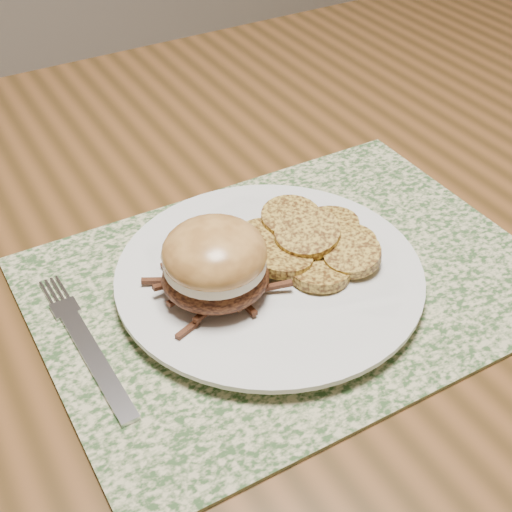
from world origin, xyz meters
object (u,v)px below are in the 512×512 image
(dining_table, at_px, (437,202))
(pork_sandwich, at_px, (215,263))
(fork, at_px, (85,343))
(dinner_plate, at_px, (269,277))

(dining_table, relative_size, pork_sandwich, 12.78)
(fork, bearing_deg, pork_sandwich, -8.20)
(dining_table, xyz_separation_m, dinner_plate, (-0.31, -0.11, 0.09))
(dinner_plate, height_order, fork, dinner_plate)
(pork_sandwich, distance_m, fork, 0.13)
(pork_sandwich, bearing_deg, dining_table, 38.65)
(fork, bearing_deg, dining_table, 10.00)
(dining_table, distance_m, dinner_plate, 0.34)
(dinner_plate, distance_m, pork_sandwich, 0.07)
(dinner_plate, distance_m, fork, 0.17)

